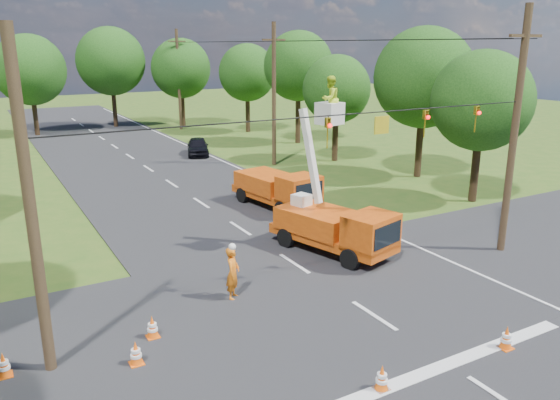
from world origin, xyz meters
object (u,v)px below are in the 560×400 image
tree_far_b (111,61)px  tree_far_a (30,70)px  tree_right_a (482,101)px  tree_far_c (181,68)px  traffic_cone_1 (506,338)px  traffic_cone_5 (136,353)px  tree_right_d (298,66)px  bucket_truck (335,216)px  traffic_cone_2 (325,233)px  tree_right_e (247,73)px  pole_right_far (179,79)px  pole_right_near (514,131)px  pole_left (31,211)px  second_truck (278,188)px  traffic_cone_4 (152,327)px  traffic_cone_7 (258,185)px  distant_car (198,146)px  traffic_cone_6 (4,365)px  traffic_cone_0 (382,378)px  ground_worker (233,273)px  tree_right_c (336,89)px  tree_right_b (424,78)px  pole_right_mid (274,94)px  traffic_cone_3 (282,212)px

tree_far_b → tree_far_a: bearing=-166.0°
tree_right_a → tree_far_c: size_ratio=0.90×
traffic_cone_1 → traffic_cone_5: (-9.48, 4.46, 0.00)m
tree_right_d → tree_far_c: size_ratio=1.06×
traffic_cone_5 → tree_far_b: tree_far_b is taller
bucket_truck → traffic_cone_2: bearing=56.0°
tree_right_e → tree_far_b: tree_far_b is taller
pole_right_far → tree_right_d: pole_right_far is taller
tree_right_e → tree_far_c: 8.22m
pole_right_near → tree_far_a: size_ratio=1.05×
bucket_truck → pole_left: size_ratio=0.81×
tree_far_c → second_truck: bearing=-101.0°
traffic_cone_4 → traffic_cone_7: (10.66, 13.69, 0.00)m
traffic_cone_5 → distant_car: bearing=65.4°
pole_left → pole_right_far: bearing=65.8°
pole_left → traffic_cone_7: bearing=45.8°
traffic_cone_6 → traffic_cone_7: (14.66, 13.71, 0.00)m
second_truck → pole_right_far: size_ratio=0.57×
tree_far_b → traffic_cone_0: bearing=-96.1°
traffic_cone_4 → pole_left: pole_left is taller
traffic_cone_5 → pole_right_near: pole_right_near is taller
ground_worker → tree_far_c: 42.83m
pole_left → distant_car: bearing=61.1°
tree_far_c → tree_right_c: bearing=-80.9°
tree_right_d → tree_far_a: bearing=141.1°
traffic_cone_7 → tree_right_b: bearing=-9.9°
pole_right_far → tree_right_e: (5.30, -5.00, 0.70)m
traffic_cone_0 → pole_right_mid: (10.83, 25.16, 4.75)m
tree_far_a → traffic_cone_0: bearing=-86.8°
pole_left → tree_right_b: size_ratio=0.93×
traffic_cone_7 → pole_left: (-13.55, -13.92, 4.14)m
pole_right_mid → tree_right_d: pole_right_mid is taller
ground_worker → traffic_cone_7: (7.44, 12.45, -0.58)m
pole_right_far → tree_right_a: bearing=-81.6°
ground_worker → pole_left: 7.23m
traffic_cone_2 → tree_right_b: bearing=30.5°
tree_right_b → traffic_cone_0: bearing=-135.3°
pole_right_near → tree_far_b: size_ratio=0.97×
traffic_cone_1 → tree_far_c: size_ratio=0.08×
tree_right_b → tree_far_a: (-20.00, 31.00, -0.25)m
tree_far_c → traffic_cone_1: bearing=-98.9°
pole_right_mid → tree_far_b: 25.65m
ground_worker → traffic_cone_3: 9.21m
pole_right_near → traffic_cone_5: bearing=-176.6°
traffic_cone_7 → tree_right_c: size_ratio=0.09×
traffic_cone_3 → tree_far_a: tree_far_a is taller
traffic_cone_5 → traffic_cone_7: size_ratio=1.00×
traffic_cone_7 → tree_right_e: (9.75, 21.08, 5.45)m
traffic_cone_2 → tree_right_d: tree_right_d is taller
traffic_cone_7 → pole_right_mid: pole_right_mid is taller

